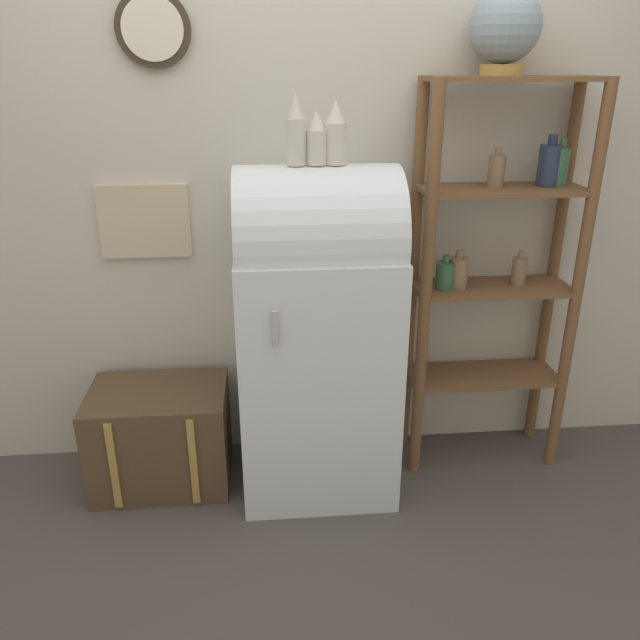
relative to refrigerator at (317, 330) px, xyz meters
The scene contains 9 objects.
ground_plane 0.77m from the refrigerator, 89.99° to the right, with size 12.00×12.00×0.00m, color #4C4742.
wall_back 0.70m from the refrigerator, 90.69° to the left, with size 7.00×0.09×2.70m.
refrigerator is the anchor object (origin of this frame).
suitcase_trunk 0.85m from the refrigerator, behind, with size 0.59×0.43×0.45m.
shelf_unit 0.83m from the refrigerator, ahead, with size 0.70×0.29×1.70m.
globe 1.37m from the refrigerator, 12.13° to the left, with size 0.27×0.27×0.31m.
vase_left 0.79m from the refrigerator, behind, with size 0.07×0.07×0.26m.
vase_center 0.76m from the refrigerator, 100.87° to the right, with size 0.08×0.08×0.19m.
vase_right 0.78m from the refrigerator, ahead, with size 0.09×0.09×0.23m.
Camera 1 is at (-0.20, -2.10, 1.74)m, focal length 35.00 mm.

